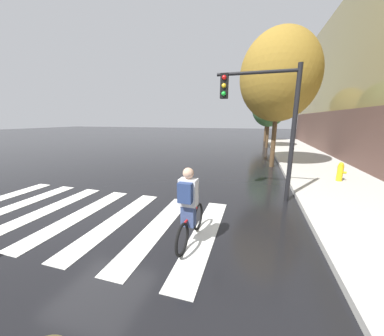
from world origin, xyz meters
name	(u,v)px	position (x,y,z in m)	size (l,w,h in m)	color
ground_plane	(96,217)	(0.00, 0.00, 0.00)	(120.00, 120.00, 0.00)	black
crosswalk_stripes	(80,215)	(-0.52, 0.00, 0.01)	(7.68, 3.75, 0.01)	silver
cyclist	(189,207)	(2.82, -0.45, 0.84)	(0.37, 1.71, 1.69)	black
traffic_light_near	(266,111)	(4.33, 2.79, 2.86)	(2.47, 0.28, 4.20)	black
fire_hydrant	(340,172)	(7.48, 5.36, 0.53)	(0.33, 0.22, 0.78)	gold
street_tree_near	(279,76)	(5.04, 8.05, 4.77)	(3.97, 3.97, 7.06)	#4C3823
street_tree_mid	(270,107)	(5.16, 16.60, 3.71)	(3.09, 3.09, 5.49)	#4C3823
street_tree_far	(267,108)	(5.23, 22.99, 3.97)	(3.31, 3.31, 5.88)	#4C3823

